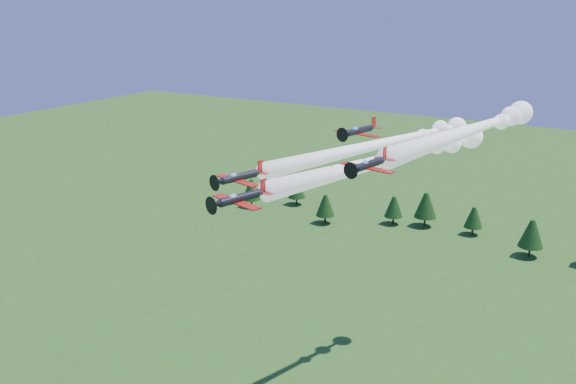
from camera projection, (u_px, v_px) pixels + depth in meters
The scene contains 5 objects.
plane_lead at pixel (401, 156), 91.19m from camera, with size 19.06×51.46×3.70m.
plane_left at pixel (388, 142), 107.49m from camera, with size 20.65×56.64×3.70m.
plane_right at pixel (478, 128), 89.63m from camera, with size 12.75×47.86×3.70m.
plane_slot at pixel (359, 131), 83.27m from camera, with size 6.68×7.35×2.33m.
treeline at pixel (523, 228), 178.20m from camera, with size 167.33×21.81×11.87m.
Camera 1 is at (36.65, -65.95, 67.89)m, focal length 40.00 mm.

